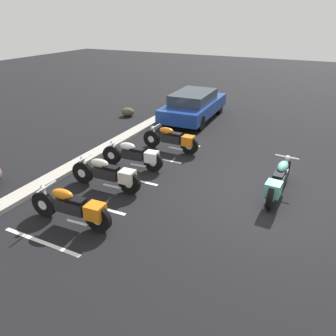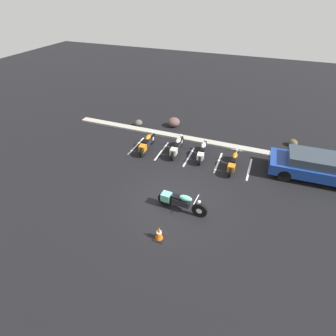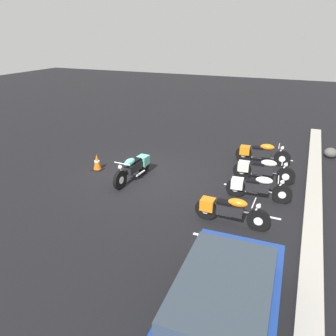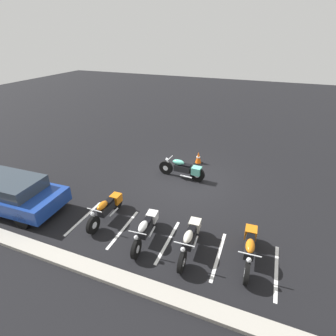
# 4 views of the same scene
# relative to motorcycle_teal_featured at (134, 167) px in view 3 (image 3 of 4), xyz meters

# --- Properties ---
(ground) EXTENTS (60.00, 60.00, 0.00)m
(ground) POSITION_rel_motorcycle_teal_featured_xyz_m (-0.31, 0.22, -0.47)
(ground) COLOR black
(motorcycle_teal_featured) EXTENTS (2.26, 0.63, 0.89)m
(motorcycle_teal_featured) POSITION_rel_motorcycle_teal_featured_xyz_m (0.00, 0.00, 0.00)
(motorcycle_teal_featured) COLOR black
(motorcycle_teal_featured) RESTS_ON ground
(parked_bike_0) EXTENTS (0.61, 2.18, 0.86)m
(parked_bike_0) POSITION_rel_motorcycle_teal_featured_xyz_m (-3.37, 3.96, -0.02)
(parked_bike_0) COLOR black
(parked_bike_0) RESTS_ON ground
(parked_bike_1) EXTENTS (0.61, 2.17, 0.85)m
(parked_bike_1) POSITION_rel_motorcycle_teal_featured_xyz_m (-1.63, 4.24, -0.02)
(parked_bike_1) COLOR black
(parked_bike_1) RESTS_ON ground
(parked_bike_2) EXTENTS (0.58, 2.07, 0.81)m
(parked_bike_2) POSITION_rel_motorcycle_teal_featured_xyz_m (-0.15, 4.30, -0.04)
(parked_bike_2) COLOR black
(parked_bike_2) RESTS_ON ground
(parked_bike_3) EXTENTS (0.59, 2.12, 0.83)m
(parked_bike_3) POSITION_rel_motorcycle_teal_featured_xyz_m (1.63, 3.84, -0.03)
(parked_bike_3) COLOR black
(parked_bike_3) RESTS_ON ground
(car_blue) EXTENTS (4.36, 1.94, 1.29)m
(car_blue) POSITION_rel_motorcycle_teal_featured_xyz_m (5.46, 4.62, 0.21)
(car_blue) COLOR black
(car_blue) RESTS_ON ground
(concrete_curb) EXTENTS (18.00, 0.50, 0.12)m
(concrete_curb) POSITION_rel_motorcycle_teal_featured_xyz_m (-0.31, 6.06, -0.41)
(concrete_curb) COLOR #A8A399
(concrete_curb) RESTS_ON ground
(landscape_rock_1) EXTENTS (0.72, 0.72, 0.43)m
(landscape_rock_1) POSITION_rel_motorcycle_teal_featured_xyz_m (-5.25, 6.66, -0.26)
(landscape_rock_1) COLOR #504D49
(landscape_rock_1) RESTS_ON ground
(traffic_cone) EXTENTS (0.40, 0.40, 0.63)m
(traffic_cone) POSITION_rel_motorcycle_teal_featured_xyz_m (-0.22, -1.77, -0.18)
(traffic_cone) COLOR black
(traffic_cone) RESTS_ON ground
(stall_line_0) EXTENTS (0.10, 2.10, 0.00)m
(stall_line_0) POSITION_rel_motorcycle_teal_featured_xyz_m (-4.21, 4.18, -0.47)
(stall_line_0) COLOR white
(stall_line_0) RESTS_ON ground
(stall_line_1) EXTENTS (0.10, 2.10, 0.00)m
(stall_line_1) POSITION_rel_motorcycle_teal_featured_xyz_m (-2.54, 4.18, -0.47)
(stall_line_1) COLOR white
(stall_line_1) RESTS_ON ground
(stall_line_2) EXTENTS (0.10, 2.10, 0.00)m
(stall_line_2) POSITION_rel_motorcycle_teal_featured_xyz_m (-0.87, 4.18, -0.47)
(stall_line_2) COLOR white
(stall_line_2) RESTS_ON ground
(stall_line_3) EXTENTS (0.10, 2.10, 0.00)m
(stall_line_3) POSITION_rel_motorcycle_teal_featured_xyz_m (0.81, 4.18, -0.47)
(stall_line_3) COLOR white
(stall_line_3) RESTS_ON ground
(stall_line_4) EXTENTS (0.10, 2.10, 0.00)m
(stall_line_4) POSITION_rel_motorcycle_teal_featured_xyz_m (2.48, 4.18, -0.47)
(stall_line_4) COLOR white
(stall_line_4) RESTS_ON ground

